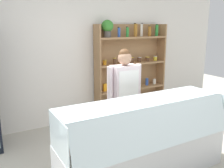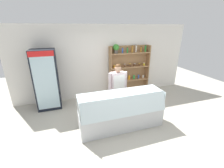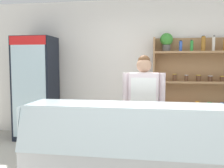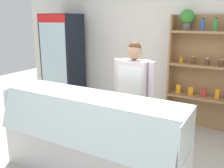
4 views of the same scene
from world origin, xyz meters
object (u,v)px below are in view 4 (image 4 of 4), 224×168
at_px(deli_display_case, 91,151).
at_px(shelving_unit, 218,66).
at_px(shop_clerk, 133,89).
at_px(drinks_fridge, 63,62).

bearing_deg(deli_display_case, shelving_unit, 62.03).
bearing_deg(shop_clerk, drinks_fridge, 154.56).
distance_m(drinks_fridge, deli_display_case, 2.69).
bearing_deg(drinks_fridge, shelving_unit, 5.33).
distance_m(shelving_unit, deli_display_case, 2.46).
xyz_separation_m(drinks_fridge, shelving_unit, (3.00, 0.28, 0.14)).
xyz_separation_m(deli_display_case, shop_clerk, (0.19, 0.77, 0.62)).
bearing_deg(shop_clerk, deli_display_case, -103.65).
height_order(shelving_unit, deli_display_case, shelving_unit).
bearing_deg(drinks_fridge, deli_display_case, -42.77).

